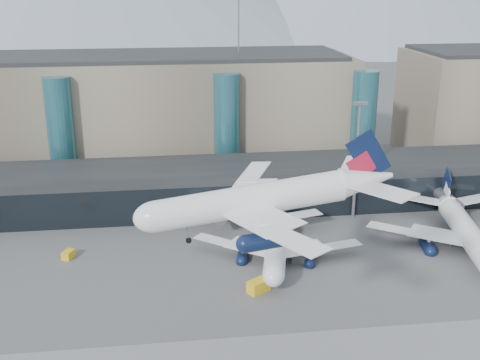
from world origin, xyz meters
The scene contains 11 objects.
ground centered at (0.00, 0.00, 0.00)m, with size 900.00×900.00×0.00m, color #515154.
concourse centered at (-0.02, 57.73, 4.97)m, with size 170.00×27.00×10.00m.
terminal_main centered at (-25.00, 90.00, 15.44)m, with size 130.00×30.00×31.00m.
teal_towers centered at (-14.99, 74.01, 14.01)m, with size 116.40×19.40×46.00m.
lightmast_mid centered at (30.00, 48.00, 14.42)m, with size 3.00×1.20×25.60m.
hero_jet centered at (2.64, -3.76, 26.03)m, with size 32.33×33.30×10.72m.
jet_parked_mid centered at (9.96, 32.33, 4.09)m, with size 32.80×33.66×10.83m.
jet_parked_right centered at (47.22, 32.56, 4.78)m, with size 38.53×39.19×12.63m.
veh_b centered at (-29.22, 35.01, 0.75)m, with size 2.60×1.60×1.50m, color gold.
veh_c centered at (13.57, 27.57, 0.93)m, with size 3.34×1.76×1.86m, color #45454A.
veh_h centered at (4.20, 18.00, 1.07)m, with size 3.86×2.03×2.13m, color gold.
Camera 1 is at (-10.40, -70.31, 50.26)m, focal length 45.00 mm.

